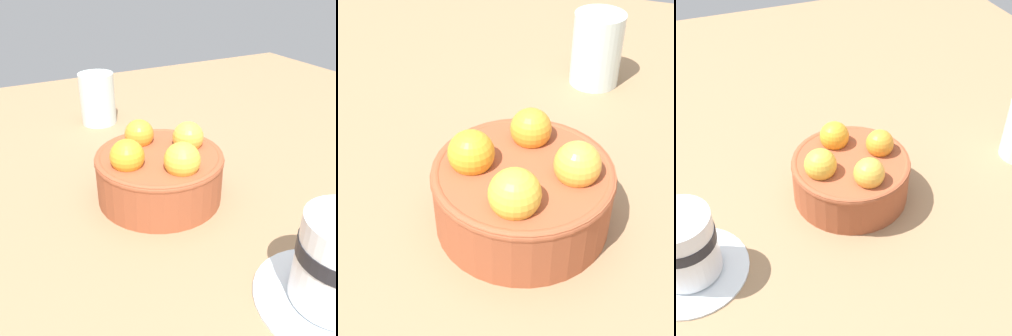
% 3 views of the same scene
% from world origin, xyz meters
% --- Properties ---
extents(ground_plane, '(1.38, 1.17, 0.05)m').
position_xyz_m(ground_plane, '(0.00, 0.00, -0.02)').
color(ground_plane, '#997551').
extents(terracotta_bowl, '(0.16, 0.16, 0.09)m').
position_xyz_m(terracotta_bowl, '(0.00, 0.00, 0.04)').
color(terracotta_bowl, '#9E4C2D').
rests_on(terracotta_bowl, ground_plane).
extents(water_glass, '(0.06, 0.06, 0.09)m').
position_xyz_m(water_glass, '(-0.01, -0.27, 0.05)').
color(water_glass, silver).
rests_on(water_glass, ground_plane).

